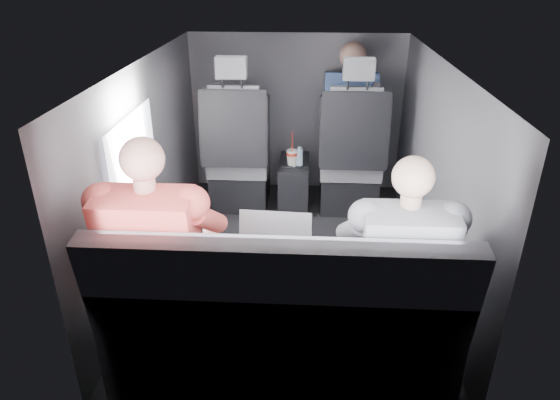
# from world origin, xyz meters

# --- Properties ---
(floor) EXTENTS (2.60, 2.60, 0.00)m
(floor) POSITION_xyz_m (0.00, 0.00, 0.00)
(floor) COLOR black
(floor) RESTS_ON ground
(ceiling) EXTENTS (2.60, 2.60, 0.00)m
(ceiling) POSITION_xyz_m (0.00, 0.00, 1.35)
(ceiling) COLOR #B2B2AD
(ceiling) RESTS_ON panel_back
(panel_left) EXTENTS (0.02, 2.60, 1.35)m
(panel_left) POSITION_xyz_m (-0.90, 0.00, 0.68)
(panel_left) COLOR #56565B
(panel_left) RESTS_ON floor
(panel_right) EXTENTS (0.02, 2.60, 1.35)m
(panel_right) POSITION_xyz_m (0.90, 0.00, 0.68)
(panel_right) COLOR #56565B
(panel_right) RESTS_ON floor
(panel_front) EXTENTS (1.80, 0.02, 1.35)m
(panel_front) POSITION_xyz_m (0.00, 1.30, 0.68)
(panel_front) COLOR #56565B
(panel_front) RESTS_ON floor
(panel_back) EXTENTS (1.80, 0.02, 1.35)m
(panel_back) POSITION_xyz_m (0.00, -1.30, 0.68)
(panel_back) COLOR #56565B
(panel_back) RESTS_ON floor
(side_window) EXTENTS (0.02, 0.75, 0.42)m
(side_window) POSITION_xyz_m (-0.88, -0.30, 0.90)
(side_window) COLOR white
(side_window) RESTS_ON panel_left
(seatbelt) EXTENTS (0.35, 0.11, 0.59)m
(seatbelt) POSITION_xyz_m (0.45, 0.67, 0.80)
(seatbelt) COLOR black
(seatbelt) RESTS_ON front_seat_right
(front_seat_left) EXTENTS (0.52, 0.58, 1.26)m
(front_seat_left) POSITION_xyz_m (-0.45, 0.84, 0.40)
(front_seat_left) COLOR black
(front_seat_left) RESTS_ON floor
(front_seat_right) EXTENTS (0.52, 0.58, 1.26)m
(front_seat_right) POSITION_xyz_m (0.45, 0.84, 0.40)
(front_seat_right) COLOR black
(front_seat_right) RESTS_ON floor
(center_console) EXTENTS (0.24, 0.48, 0.41)m
(center_console) POSITION_xyz_m (0.00, 0.88, 0.20)
(center_console) COLOR black
(center_console) RESTS_ON floor
(rear_bench) EXTENTS (1.60, 0.57, 0.92)m
(rear_bench) POSITION_xyz_m (0.00, -1.06, 0.31)
(rear_bench) COLOR slate
(rear_bench) RESTS_ON floor
(soda_cup) EXTENTS (0.09, 0.09, 0.28)m
(soda_cup) POSITION_xyz_m (-0.01, 0.79, 0.47)
(soda_cup) COLOR white
(soda_cup) RESTS_ON center_console
(water_bottle) EXTENTS (0.06, 0.06, 0.16)m
(water_bottle) POSITION_xyz_m (0.04, 0.78, 0.47)
(water_bottle) COLOR #B1D5F0
(water_bottle) RESTS_ON center_console
(laptop_white) EXTENTS (0.38, 0.41, 0.23)m
(laptop_white) POSITION_xyz_m (-0.62, -0.78, 0.63)
(laptop_white) COLOR silver
(laptop_white) RESTS_ON passenger_rear_left
(laptop_silver) EXTENTS (0.35, 0.32, 0.24)m
(laptop_silver) POSITION_xyz_m (-0.04, -0.78, 0.63)
(laptop_silver) COLOR #B5B5BA
(laptop_silver) RESTS_ON rear_bench
(laptop_black) EXTENTS (0.38, 0.36, 0.25)m
(laptop_black) POSITION_xyz_m (0.58, -0.83, 0.63)
(laptop_black) COLOR black
(laptop_black) RESTS_ON passenger_rear_right
(passenger_rear_left) EXTENTS (0.52, 0.64, 1.25)m
(passenger_rear_left) POSITION_xyz_m (-0.56, -0.97, 0.64)
(passenger_rear_left) COLOR #302F34
(passenger_rear_left) RESTS_ON rear_bench
(passenger_rear_right) EXTENTS (0.48, 0.60, 1.19)m
(passenger_rear_right) POSITION_xyz_m (0.53, -0.97, 0.62)
(passenger_rear_right) COLOR navy
(passenger_rear_right) RESTS_ON rear_bench
(passenger_front_right) EXTENTS (0.42, 0.42, 0.89)m
(passenger_front_right) POSITION_xyz_m (0.44, 1.10, 0.76)
(passenger_front_right) COLOR navy
(passenger_front_right) RESTS_ON front_seat_right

